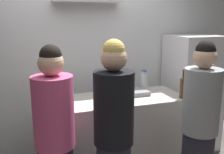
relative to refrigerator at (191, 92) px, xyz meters
name	(u,v)px	position (x,y,z in m)	size (l,w,h in m)	color
back_wall_assembly	(82,58)	(-1.47, 0.40, 0.50)	(4.80, 0.32, 2.60)	white
refrigerator	(191,92)	(0.00, 0.00, 0.00)	(0.64, 0.67, 1.60)	white
counter	(112,137)	(-1.29, -0.32, -0.33)	(1.69, 0.64, 0.94)	#B7B2A8
baking_pan	(133,93)	(-1.01, -0.26, 0.16)	(0.34, 0.24, 0.05)	gray
utensil_holder	(54,96)	(-1.92, -0.23, 0.20)	(0.12, 0.12, 0.23)	#B2B2B7
wine_bottle_dark_glass	(104,95)	(-1.44, -0.52, 0.25)	(0.07, 0.07, 0.30)	black
wine_bottle_amber_glass	(183,87)	(-0.53, -0.56, 0.26)	(0.07, 0.07, 0.33)	#472814
water_bottle_plastic	(144,81)	(-0.79, -0.09, 0.25)	(0.09, 0.09, 0.25)	silver
person_blonde	(114,138)	(-1.52, -1.06, 0.03)	(0.34, 0.34, 1.67)	#262633
person_grey_hoodie	(199,128)	(-0.67, -1.08, 0.01)	(0.34, 0.34, 1.64)	#262633
person_pink_top	(55,142)	(-2.00, -0.92, 0.00)	(0.34, 0.34, 1.63)	#262633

